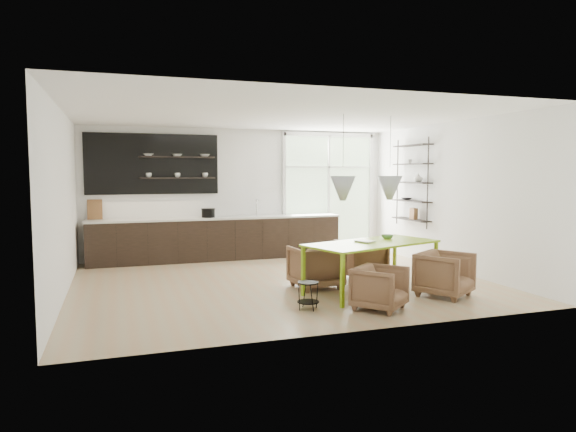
% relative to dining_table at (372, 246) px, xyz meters
% --- Properties ---
extents(room, '(7.02, 6.01, 2.91)m').
position_rel_dining_table_xyz_m(room, '(-0.57, 2.29, 0.71)').
color(room, tan).
rests_on(room, ground).
extents(kitchen_run, '(5.54, 0.69, 2.75)m').
position_rel_dining_table_xyz_m(kitchen_run, '(-1.84, 3.88, -0.15)').
color(kitchen_run, black).
rests_on(kitchen_run, ground).
extents(right_shelving, '(0.26, 1.22, 1.90)m').
position_rel_dining_table_xyz_m(right_shelving, '(2.21, 2.37, 0.90)').
color(right_shelving, black).
rests_on(right_shelving, ground).
extents(dining_table, '(2.40, 1.63, 0.80)m').
position_rel_dining_table_xyz_m(dining_table, '(0.00, 0.00, 0.00)').
color(dining_table, '#89BA14').
rests_on(dining_table, ground).
extents(armchair_back_left, '(0.81, 0.83, 0.71)m').
position_rel_dining_table_xyz_m(armchair_back_left, '(-0.75, 0.56, -0.40)').
color(armchair_back_left, brown).
rests_on(armchair_back_left, ground).
extents(armchair_back_right, '(0.83, 0.85, 0.71)m').
position_rel_dining_table_xyz_m(armchair_back_right, '(0.34, 1.08, -0.40)').
color(armchair_back_right, brown).
rests_on(armchair_back_right, ground).
extents(armchair_front_left, '(0.93, 0.93, 0.61)m').
position_rel_dining_table_xyz_m(armchair_front_left, '(-0.39, -1.00, -0.44)').
color(armchair_front_left, brown).
rests_on(armchair_front_left, ground).
extents(armchair_front_right, '(1.03, 1.04, 0.69)m').
position_rel_dining_table_xyz_m(armchair_front_right, '(0.94, -0.63, -0.40)').
color(armchair_front_right, brown).
rests_on(armchair_front_right, ground).
extents(wire_stool, '(0.31, 0.31, 0.39)m').
position_rel_dining_table_xyz_m(wire_stool, '(-1.35, -0.68, -0.50)').
color(wire_stool, black).
rests_on(wire_stool, ground).
extents(table_book, '(0.31, 0.35, 0.03)m').
position_rel_dining_table_xyz_m(table_book, '(-0.20, -0.00, 0.07)').
color(table_book, white).
rests_on(table_book, dining_table).
extents(table_bowl, '(0.26, 0.26, 0.06)m').
position_rel_dining_table_xyz_m(table_bowl, '(0.47, 0.35, 0.09)').
color(table_bowl, '#537D4A').
rests_on(table_bowl, dining_table).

